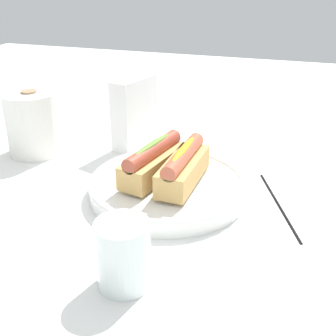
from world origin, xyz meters
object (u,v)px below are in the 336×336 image
hotdog_front (183,167)px  napkin_box (134,112)px  hotdog_back (153,161)px  water_glass (125,257)px  serving_bowl (168,186)px  chopstick_near (279,204)px  paper_towel_roll (33,123)px

hotdog_front → napkin_box: size_ratio=1.01×
hotdog_back → water_glass: size_ratio=1.75×
serving_bowl → chopstick_near: bearing=-83.9°
water_glass → paper_towel_roll: bearing=46.0°
water_glass → paper_towel_roll: (0.33, 0.34, 0.02)m
hotdog_front → chopstick_near: hotdog_front is taller
serving_bowl → chopstick_near: 0.19m
serving_bowl → hotdog_back: hotdog_back is taller
serving_bowl → hotdog_back: 0.05m
paper_towel_roll → chopstick_near: size_ratio=0.61×
paper_towel_roll → chopstick_near: bearing=-98.0°
paper_towel_roll → chopstick_near: (-0.07, -0.51, -0.06)m
napkin_box → chopstick_near: bearing=-102.9°
serving_bowl → hotdog_back: (0.00, 0.03, 0.04)m
hotdog_front → napkin_box: (0.19, 0.16, 0.02)m
hotdog_back → paper_towel_roll: (0.09, 0.29, 0.01)m
hotdog_back → chopstick_near: bearing=-85.4°
hotdog_back → chopstick_near: (0.02, -0.22, -0.06)m
water_glass → chopstick_near: size_ratio=0.41×
hotdog_back → napkin_box: (0.19, 0.11, 0.02)m
paper_towel_roll → napkin_box: size_ratio=0.89×
paper_towel_roll → hotdog_front: bearing=-105.2°
hotdog_front → hotdog_back: (0.01, 0.05, 0.00)m
serving_bowl → chopstick_near: size_ratio=1.25×
hotdog_front → chopstick_near: size_ratio=0.69×
hotdog_back → napkin_box: napkin_box is taller
hotdog_front → paper_towel_roll: bearing=74.8°
serving_bowl → paper_towel_roll: 0.34m
water_glass → chopstick_near: 0.31m
hotdog_front → water_glass: 0.23m
napkin_box → water_glass: bearing=-145.1°
serving_bowl → water_glass: bearing=-175.7°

